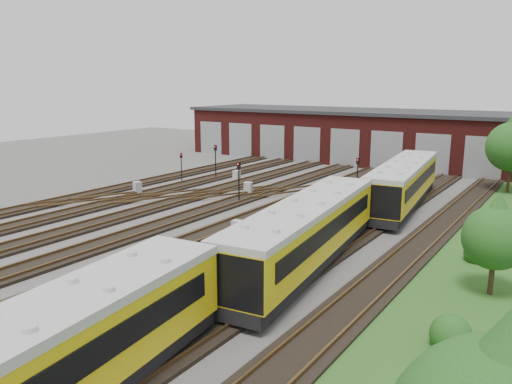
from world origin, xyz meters
The scene contains 16 objects.
ground centered at (0.00, 0.00, 0.00)m, with size 120.00×120.00×0.00m, color #4B4946.
track_network centered at (-0.17, 0.59, 0.11)m, with size 30.40×70.00×0.33m.
maintenance_shed centered at (-0.01, 39.97, 3.20)m, with size 51.00×12.50×6.35m.
metro_train centered at (10.00, 2.22, 1.99)m, with size 4.73×47.94×3.25m.
signal_mast_0 centered at (-11.89, 16.72, 1.82)m, with size 0.28×0.27×2.82m.
signal_mast_1 centered at (-9.51, 19.20, 2.26)m, with size 0.29×0.28×3.53m.
signal_mast_2 centered at (5.36, 20.14, 2.13)m, with size 0.29×0.27×3.33m.
signal_mast_3 centered at (-1.78, 12.52, 2.14)m, with size 0.30×0.28×3.33m.
relay_cabinet_0 centered at (-10.93, 9.90, 0.57)m, with size 0.69×0.57×1.15m, color #AFB3B5.
relay_cabinet_1 centered at (-7.22, 19.68, 0.54)m, with size 0.65×0.54×1.08m, color #AFB3B5.
relay_cabinet_2 centered at (-2.78, 15.30, 0.55)m, with size 0.66×0.55×1.10m, color #AFB3B5.
relay_cabinet_3 centered at (3.70, 14.71, 0.44)m, with size 0.53×0.44×0.88m, color #AFB3B5.
relay_cabinet_4 centered at (3.83, 4.60, 0.56)m, with size 0.67×0.56×1.11m, color #AFB3B5.
tree_3 centered at (18.69, 3.97, 3.13)m, with size 2.94×2.94×4.87m.
bush_0 centered at (18.31, -2.01, 0.77)m, with size 1.53×1.53×1.53m, color #1C4A15.
bush_1 centered at (17.39, 8.32, 0.79)m, with size 1.57×1.57×1.57m, color #1C4A15.
Camera 1 is at (21.70, -19.97, 9.59)m, focal length 35.00 mm.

